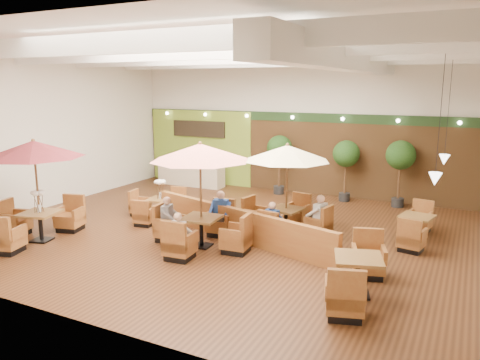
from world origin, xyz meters
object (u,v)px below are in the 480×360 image
Objects in this scene: diner_4 at (319,212)px; diner_2 at (169,214)px; topiary_1 at (346,156)px; table_4 at (358,276)px; table_3 at (156,205)px; booth_divider at (236,224)px; topiary_0 at (279,151)px; diner_0 at (179,231)px; table_2 at (287,173)px; table_5 at (416,229)px; service_counter at (191,172)px; diner_3 at (273,218)px; table_0 at (34,169)px; diner_1 at (220,209)px; table_1 at (200,177)px; topiary_2 at (401,158)px.

diner_2 is at bearing 134.28° from diner_4.
diner_2 is at bearing -115.50° from topiary_1.
table_4 is at bearing -73.81° from topiary_1.
booth_divider is at bearing -22.81° from table_3.
topiary_0 is 7.89m from diner_0.
diner_2 is at bearing -132.89° from table_2.
diner_4 is at bearing -146.83° from table_5.
service_counter is 5.14m from table_3.
diner_2 is 2.90m from diner_3.
topiary_1 is 4.80m from diner_4.
table_5 is 6.85m from topiary_0.
table_0 reaches higher than diner_0.
table_0 is 3.45× the size of diner_1.
table_2 is 4.48m from table_4.
topiary_1 is at bearing 96.22° from diner_3.
table_1 is 1.25× the size of topiary_1.
table_3 is 1.03× the size of topiary_1.
table_4 is at bearing -57.85° from topiary_0.
booth_divider is at bearing -157.22° from diner_3.
diner_4 is (0.98, 0.98, 0.04)m from diner_3.
topiary_2 is (-1.02, 3.67, 1.43)m from table_5.
diner_1 reaches higher than diner_0.
table_3 is at bearing -70.51° from service_counter.
table_2 reaches higher than diner_4.
table_1 is 1.11× the size of table_5.
diner_4 reaches higher than table_5.
service_counter is at bearing -166.96° from diner_2.
service_counter reaches higher than booth_divider.
topiary_1 is 1.93m from topiary_2.
table_3 is 7.20m from topiary_1.
table_3 reaches higher than table_4.
diner_1 reaches higher than service_counter.
table_5 is 6.60m from diner_0.
table_2 reaches higher than diner_1.
table_5 is (9.47, 4.72, -1.69)m from table_0.
table_0 is at bearing -142.45° from table_5.
diner_1 reaches higher than table_4.
service_counter reaches higher than table_5.
table_4 reaches higher than table_5.
diner_4 is (6.95, 3.70, -1.28)m from table_0.
topiary_1 is 8.17m from diner_0.
table_2 reaches higher than table_3.
table_3 is (1.53, 3.34, -1.61)m from table_0.
diner_0 is (0.00, -1.05, -1.19)m from table_1.
table_3 reaches higher than diner_1.
topiary_1 is at bearing 0.00° from topiary_0.
table_4 is (2.82, -3.17, -1.42)m from table_2.
booth_divider is 8.75× the size of diner_0.
diner_1 is (-2.18, -5.71, -0.93)m from topiary_1.
booth_divider is at bearing 103.48° from diner_2.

